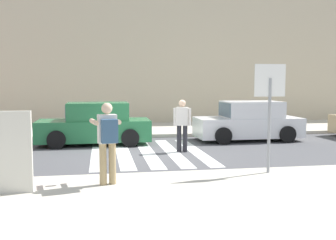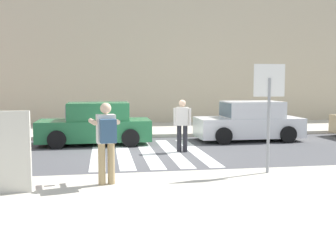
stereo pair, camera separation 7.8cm
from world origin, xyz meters
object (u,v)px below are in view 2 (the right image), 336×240
object	(u,v)px
parked_car_white	(249,122)
parked_car_green	(96,125)
stop_sign	(269,94)
pedestrian_crossing	(182,123)
photographer_with_backpack	(106,136)
advertising_board	(1,152)

from	to	relation	value
parked_car_white	parked_car_green	bearing A→B (deg)	180.00
stop_sign	parked_car_green	bearing A→B (deg)	124.61
stop_sign	pedestrian_crossing	distance (m)	4.20
pedestrian_crossing	photographer_with_backpack	bearing A→B (deg)	-119.78
photographer_with_backpack	stop_sign	bearing A→B (deg)	7.58
pedestrian_crossing	parked_car_green	size ratio (longest dim) A/B	0.42
pedestrian_crossing	parked_car_green	bearing A→B (deg)	143.02
parked_car_green	parked_car_white	xyz separation A→B (m)	(5.98, -0.00, 0.00)
stop_sign	parked_car_green	size ratio (longest dim) A/B	0.63
advertising_board	stop_sign	bearing A→B (deg)	7.97
photographer_with_backpack	pedestrian_crossing	xyz separation A→B (m)	(2.50, 4.36, -0.19)
parked_car_white	advertising_board	xyz separation A→B (m)	(-7.64, -6.81, 0.21)
pedestrian_crossing	advertising_board	world-z (taller)	advertising_board
stop_sign	pedestrian_crossing	size ratio (longest dim) A/B	1.49
parked_car_green	advertising_board	xyz separation A→B (m)	(-1.66, -6.81, 0.21)
photographer_with_backpack	advertising_board	world-z (taller)	photographer_with_backpack
pedestrian_crossing	parked_car_white	bearing A→B (deg)	34.34
stop_sign	parked_car_white	bearing A→B (deg)	72.95
photographer_with_backpack	parked_car_white	bearing A→B (deg)	49.11
parked_car_green	photographer_with_backpack	bearing A→B (deg)	-86.93
photographer_with_backpack	advertising_board	xyz separation A→B (m)	(-2.01, -0.31, -0.23)
advertising_board	pedestrian_crossing	bearing A→B (deg)	46.01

